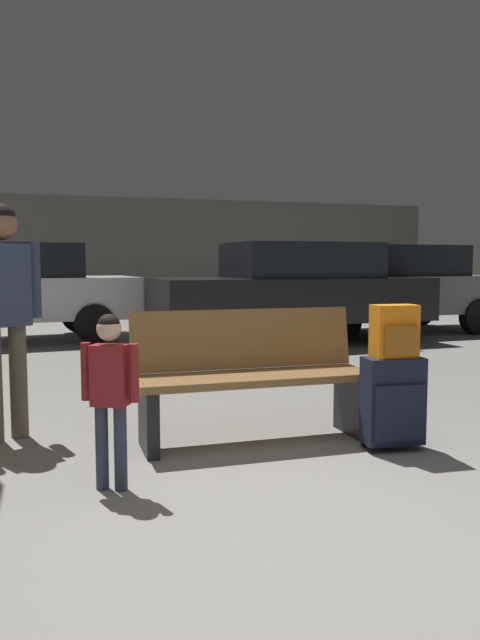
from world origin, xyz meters
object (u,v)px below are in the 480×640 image
bench (251,376)px  child (110,382)px  adult (3,296)px  parked_car_side (387,286)px  backpack_bright (395,332)px  parked_car_far (2,289)px  suitcase (393,401)px  parked_car_near (293,290)px

bench → child: bearing=-146.1°
adult → parked_car_side: bearing=40.6°
backpack_bright → parked_car_far: (-2.81, 6.67, 0.03)m
child → adult: bearing=117.1°
adult → backpack_bright: bearing=-22.0°
child → parked_car_far: 6.93m
backpack_bright → adult: adult is taller
suitcase → child: bearing=-174.2°
child → parked_car_near: size_ratio=0.23×
suitcase → parked_car_side: 7.04m
parked_car_near → parked_car_far: same height
parked_car_side → parked_car_near: (-2.12, -0.85, 0.00)m
parked_car_side → parked_car_far: (-6.34, 0.60, 0.00)m
parked_car_far → backpack_bright: bearing=-67.1°
backpack_bright → child: bearing=-174.2°
parked_car_side → parked_car_near: 2.29m
backpack_bright → parked_car_side: (3.53, 6.07, 0.03)m
adult → parked_car_side: adult is taller
parked_car_side → suitcase: bearing=-120.2°
backpack_bright → adult: size_ratio=0.21×
suitcase → backpack_bright: backpack_bright is taller
suitcase → parked_car_side: parked_car_side is taller
adult → suitcase: bearing=-22.0°
suitcase → child: (-1.81, -0.18, 0.26)m
adult → parked_car_near: (3.81, 4.24, -0.19)m
parked_car_side → parked_car_far: bearing=174.6°
backpack_bright → adult: bearing=158.0°
bench → parked_car_side: 7.07m
bench → parked_car_near: bearing=64.9°
backpack_bright → child: child is taller
parked_car_near → parked_car_far: 4.46m
backpack_bright → child: size_ratio=0.36×
suitcase → parked_car_near: bearing=74.9°
parked_car_side → parked_car_far: 6.37m
backpack_bright → child: (-1.81, -0.18, -0.19)m
suitcase → parked_car_far: bearing=112.9°
bench → parked_car_far: parked_car_far is taller
backpack_bright → parked_car_near: size_ratio=0.08×
suitcase → child: size_ratio=0.64×
suitcase → adult: 2.68m
adult → parked_car_near: size_ratio=0.39×
bench → suitcase: 0.95m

